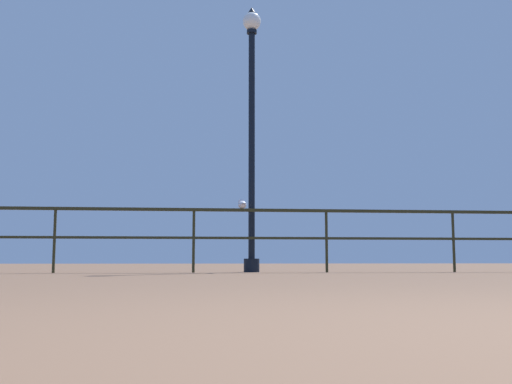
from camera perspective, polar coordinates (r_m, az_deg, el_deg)
pier_railing at (r=9.49m, az=0.47°, el=-3.20°), size 19.30×0.05×1.02m
lamppost_center at (r=10.04m, az=-0.42°, el=7.33°), size 0.31×0.31×4.53m
seagull_on_rail at (r=9.50m, az=-1.35°, el=-1.17°), size 0.15×0.36×0.16m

